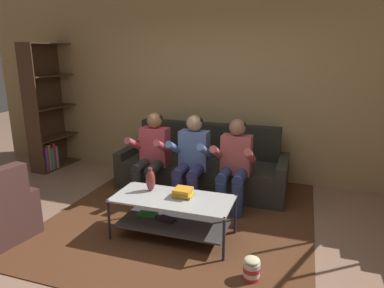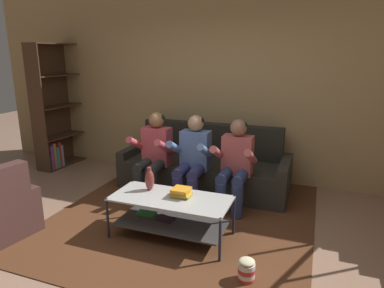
% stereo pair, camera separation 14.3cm
% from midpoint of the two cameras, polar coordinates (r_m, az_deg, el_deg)
% --- Properties ---
extents(ground, '(16.80, 16.80, 0.00)m').
position_cam_midpoint_polar(ground, '(3.59, -5.28, -17.71)').
color(ground, '#9C7660').
extents(back_partition, '(8.40, 0.12, 2.90)m').
position_cam_midpoint_polar(back_partition, '(5.36, 5.96, 9.68)').
color(back_partition, tan).
rests_on(back_partition, ground).
extents(couch, '(2.40, 0.87, 0.91)m').
position_cam_midpoint_polar(couch, '(5.03, 3.02, -4.07)').
color(couch, '#2C2B25').
rests_on(couch, ground).
extents(person_seated_left, '(0.50, 0.58, 1.16)m').
position_cam_midpoint_polar(person_seated_left, '(4.66, -5.56, -1.33)').
color(person_seated_left, '#2A2C2C').
rests_on(person_seated_left, ground).
extents(person_seated_middle, '(0.50, 0.58, 1.15)m').
position_cam_midpoint_polar(person_seated_middle, '(4.45, 1.03, -2.07)').
color(person_seated_middle, navy).
rests_on(person_seated_middle, ground).
extents(person_seated_right, '(0.50, 0.58, 1.14)m').
position_cam_midpoint_polar(person_seated_right, '(4.31, 8.17, -2.93)').
color(person_seated_right, navy).
rests_on(person_seated_right, ground).
extents(coffee_table, '(1.27, 0.57, 0.46)m').
position_cam_midpoint_polar(coffee_table, '(3.72, -2.50, -11.01)').
color(coffee_table, '#B9BCB9').
rests_on(coffee_table, ground).
extents(area_rug, '(3.01, 3.41, 0.01)m').
position_cam_midpoint_polar(area_rug, '(4.37, 0.15, -11.24)').
color(area_rug, '#56311B').
rests_on(area_rug, ground).
extents(vase, '(0.10, 0.10, 0.26)m').
position_cam_midpoint_polar(vase, '(3.81, -6.01, -5.90)').
color(vase, maroon).
rests_on(vase, coffee_table).
extents(book_stack, '(0.23, 0.21, 0.09)m').
position_cam_midpoint_polar(book_stack, '(3.65, -0.74, -8.08)').
color(book_stack, '#997B51').
rests_on(book_stack, coffee_table).
extents(bookshelf, '(0.37, 0.97, 2.09)m').
position_cam_midpoint_polar(bookshelf, '(6.36, -21.26, 4.26)').
color(bookshelf, '#472F1E').
rests_on(bookshelf, ground).
extents(popcorn_tub, '(0.15, 0.15, 0.22)m').
position_cam_midpoint_polar(popcorn_tub, '(3.21, 10.41, -19.95)').
color(popcorn_tub, red).
rests_on(popcorn_tub, ground).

